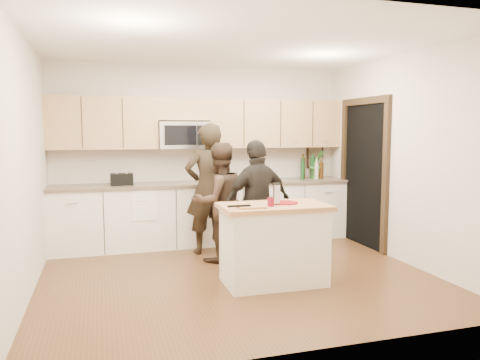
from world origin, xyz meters
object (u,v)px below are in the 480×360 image
object	(u,v)px
woman_left	(208,189)
woman_center	(219,202)
woman_right	(258,203)
toaster	(122,179)
island	(274,244)

from	to	relation	value
woman_left	woman_center	world-z (taller)	woman_left
woman_center	woman_right	distance (m)	0.55
toaster	woman_center	bearing A→B (deg)	-39.21
woman_right	woman_center	bearing A→B (deg)	-54.46
woman_left	woman_center	size ratio (longest dim) A/B	1.16
toaster	woman_right	bearing A→B (deg)	-39.97
toaster	woman_left	bearing A→B (deg)	-25.21
island	woman_left	world-z (taller)	woman_left
island	woman_center	bearing A→B (deg)	109.30
toaster	woman_left	distance (m)	1.27
woman_center	woman_right	size ratio (longest dim) A/B	0.97
island	toaster	size ratio (longest dim) A/B	3.84
island	woman_right	size ratio (longest dim) A/B	0.75
island	woman_center	distance (m)	1.19
woman_left	woman_right	world-z (taller)	woman_left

